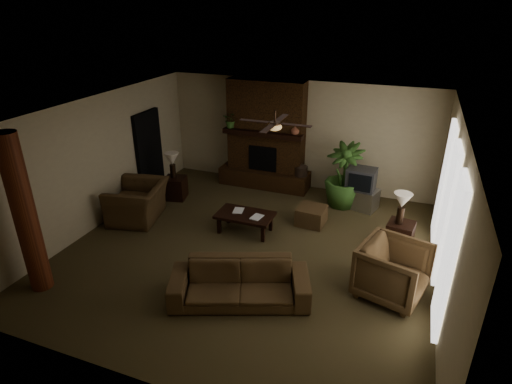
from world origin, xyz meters
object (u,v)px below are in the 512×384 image
at_px(sofa, 240,277).
at_px(floor_plant, 342,189).
at_px(armchair_right, 393,269).
at_px(log_column, 25,215).
at_px(floor_vase, 301,176).
at_px(ottoman, 311,215).
at_px(lamp_right, 402,203).
at_px(lamp_left, 172,161).
at_px(tv_stand, 359,198).
at_px(side_table_left, 175,188).
at_px(coffee_table, 245,216).
at_px(side_table_right, 400,235).
at_px(armchair_left, 137,196).

height_order(sofa, floor_plant, sofa).
bearing_deg(armchair_right, log_column, 124.41).
height_order(log_column, floor_vase, log_column).
relative_size(log_column, sofa, 1.23).
height_order(armchair_right, ottoman, armchair_right).
bearing_deg(floor_vase, lamp_right, -37.73).
distance_m(log_column, lamp_left, 4.03).
bearing_deg(lamp_right, tv_stand, 121.71).
height_order(sofa, tv_stand, sofa).
distance_m(floor_vase, side_table_left, 3.22).
bearing_deg(lamp_left, lamp_right, -4.86).
height_order(log_column, sofa, log_column).
bearing_deg(armchair_right, side_table_left, 84.77).
relative_size(log_column, lamp_right, 4.31).
xyz_separation_m(coffee_table, floor_plant, (1.71, 2.03, 0.07)).
relative_size(coffee_table, side_table_right, 2.18).
bearing_deg(side_table_left, sofa, -45.37).
bearing_deg(lamp_left, log_column, -94.20).
distance_m(sofa, armchair_right, 2.55).
distance_m(armchair_right, floor_plant, 3.45).
bearing_deg(log_column, side_table_right, 31.71).
bearing_deg(sofa, armchair_right, 2.62).
bearing_deg(ottoman, armchair_right, -46.81).
bearing_deg(side_table_right, log_column, -148.29).
height_order(tv_stand, lamp_left, lamp_left).
relative_size(armchair_left, floor_vase, 1.68).
bearing_deg(armchair_left, side_table_left, 157.47).
height_order(tv_stand, side_table_right, side_table_right).
height_order(coffee_table, lamp_right, lamp_right).
height_order(floor_vase, floor_plant, floor_plant).
height_order(lamp_left, side_table_right, lamp_left).
xyz_separation_m(sofa, coffee_table, (-0.77, 2.13, -0.07)).
bearing_deg(tv_stand, floor_plant, -156.71).
xyz_separation_m(ottoman, floor_plant, (0.46, 1.17, 0.24)).
xyz_separation_m(armchair_right, lamp_right, (-0.02, 1.63, 0.47)).
height_order(side_table_right, lamp_right, lamp_right).
bearing_deg(armchair_right, ottoman, 59.09).
distance_m(ottoman, lamp_right, 2.05).
height_order(armchair_right, side_table_right, armchair_right).
relative_size(armchair_right, lamp_right, 1.63).
relative_size(log_column, floor_plant, 1.78).
bearing_deg(lamp_right, ottoman, 168.99).
bearing_deg(floor_vase, armchair_right, -54.54).
xyz_separation_m(armchair_left, ottoman, (3.75, 1.16, -0.37)).
bearing_deg(sofa, ottoman, 60.16).
bearing_deg(tv_stand, lamp_left, -149.45).
bearing_deg(lamp_right, floor_vase, 142.27).
distance_m(sofa, armchair_left, 3.75).
height_order(log_column, lamp_right, log_column).
relative_size(coffee_table, ottoman, 2.00).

